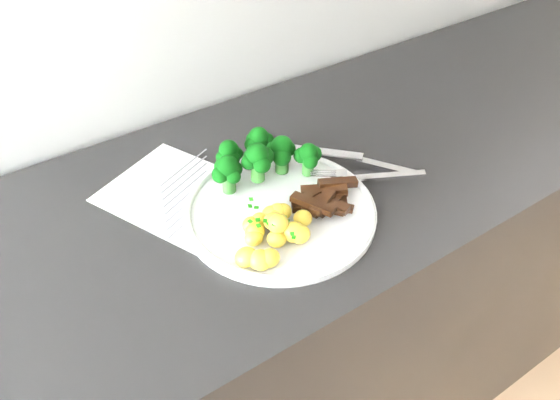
{
  "coord_description": "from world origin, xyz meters",
  "views": [
    {
      "loc": [
        -0.43,
        1.08,
        1.46
      ],
      "look_at": [
        -0.06,
        1.62,
        0.89
      ],
      "focal_mm": 35.34,
      "sensor_mm": 36.0,
      "label": 1
    }
  ],
  "objects": [
    {
      "name": "broccoli",
      "position": [
        -0.04,
        1.71,
        0.92
      ],
      "size": [
        0.19,
        0.12,
        0.08
      ],
      "color": "#295C20",
      "rests_on": "plate"
    },
    {
      "name": "fork",
      "position": [
        0.11,
        1.6,
        0.88
      ],
      "size": [
        0.17,
        0.12,
        0.02
      ],
      "color": "silver",
      "rests_on": "plate"
    },
    {
      "name": "plate",
      "position": [
        -0.06,
        1.62,
        0.87
      ],
      "size": [
        0.31,
        0.31,
        0.02
      ],
      "color": "white",
      "rests_on": "counter"
    },
    {
      "name": "counter",
      "position": [
        -0.03,
        1.68,
        0.43
      ],
      "size": [
        2.29,
        0.57,
        0.86
      ],
      "color": "black",
      "rests_on": "ground"
    },
    {
      "name": "potatoes",
      "position": [
        -0.11,
        1.57,
        0.88
      ],
      "size": [
        0.15,
        0.12,
        0.05
      ],
      "color": "yellow",
      "rests_on": "plate"
    },
    {
      "name": "recipe_paper",
      "position": [
        -0.17,
        1.74,
        0.86
      ],
      "size": [
        0.29,
        0.33,
        0.0
      ],
      "color": "white",
      "rests_on": "counter"
    },
    {
      "name": "beef_strips",
      "position": [
        0.01,
        1.59,
        0.88
      ],
      "size": [
        0.13,
        0.09,
        0.03
      ],
      "color": "black",
      "rests_on": "plate"
    },
    {
      "name": "knife",
      "position": [
        0.14,
        1.64,
        0.87
      ],
      "size": [
        0.15,
        0.19,
        0.03
      ],
      "color": "silver",
      "rests_on": "plate"
    }
  ]
}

